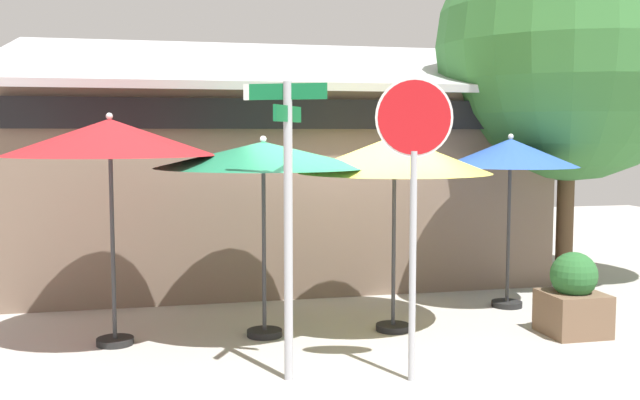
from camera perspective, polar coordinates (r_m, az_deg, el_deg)
ground_plane at (r=9.33m, az=2.22°, el=-10.79°), size 28.00×28.00×0.10m
cafe_building at (r=13.41m, az=-4.08°, el=1.59°), size 9.19×5.55×4.45m
street_sign_post at (r=7.36m, az=-2.53°, el=-0.08°), size 0.78×0.73×3.04m
stop_sign at (r=7.37m, az=7.31°, el=2.27°), size 0.79×0.11×3.07m
patio_umbrella_crimson_left at (r=8.92m, az=-16.04°, el=4.61°), size 2.47×2.47×2.76m
patio_umbrella_forest_green_center at (r=8.97m, az=-4.43°, el=3.43°), size 2.66×2.66×2.49m
patio_umbrella_mustard_right at (r=9.26m, az=5.82°, el=3.47°), size 2.44×2.44×2.56m
patio_umbrella_royal_blue_far_right at (r=10.85m, az=14.60°, el=3.45°), size 1.92×1.92×2.52m
shade_tree at (r=13.01m, az=19.75°, el=10.85°), size 4.66×4.43×6.16m
sidewalk_planter at (r=9.78m, az=19.10°, el=-7.19°), size 0.72×0.72×1.05m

